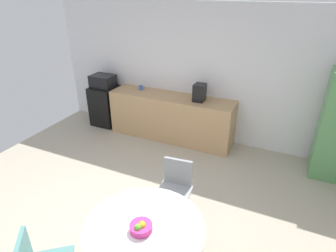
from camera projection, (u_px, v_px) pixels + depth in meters
ground_plane at (111, 233)px, 3.60m from camera, size 6.00×6.00×0.00m
wall_back at (195, 73)px, 5.46m from camera, size 6.00×0.10×2.60m
counter_block at (171, 117)px, 5.68m from camera, size 2.49×0.60×0.90m
mini_fridge at (105, 105)px, 6.29m from camera, size 0.54×0.54×0.86m
microwave at (103, 81)px, 6.04m from camera, size 0.48×0.38×0.26m
round_table at (145, 236)px, 2.78m from camera, size 1.19×1.19×0.75m
chair_gray at (176, 183)px, 3.68m from camera, size 0.46×0.46×0.83m
fruit_bowl at (141, 227)px, 2.66m from camera, size 0.22×0.22×0.11m
mug_white at (141, 87)px, 5.80m from camera, size 0.13×0.08×0.09m
coffee_maker at (199, 92)px, 5.20m from camera, size 0.20×0.24×0.32m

